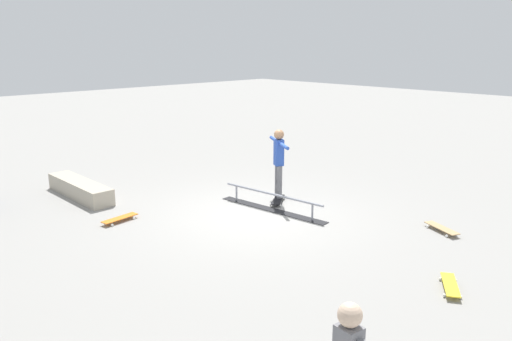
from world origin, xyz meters
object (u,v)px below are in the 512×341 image
(grind_rail, at_px, (272,203))
(skateboard_main, at_px, (278,200))
(skate_ledge, at_px, (80,189))
(skater_main, at_px, (279,160))
(loose_skateboard_yellow, at_px, (450,285))
(loose_skateboard_orange, at_px, (120,218))
(loose_skateboard_natural, at_px, (442,228))

(grind_rail, xyz_separation_m, skateboard_main, (0.27, -0.47, -0.10))
(skate_ledge, xyz_separation_m, skater_main, (-3.54, -3.22, 0.79))
(grind_rail, bearing_deg, skater_main, -63.47)
(grind_rail, relative_size, skateboard_main, 3.64)
(grind_rail, xyz_separation_m, loose_skateboard_yellow, (-4.46, 0.73, -0.10))
(skate_ledge, bearing_deg, skater_main, -137.71)
(skate_ledge, height_order, loose_skateboard_orange, skate_ledge)
(grind_rail, relative_size, loose_skateboard_orange, 3.46)
(loose_skateboard_natural, distance_m, loose_skateboard_orange, 6.53)
(skate_ledge, xyz_separation_m, loose_skateboard_yellow, (-8.39, -1.88, -0.12))
(grind_rail, distance_m, loose_skateboard_yellow, 4.52)
(skater_main, bearing_deg, loose_skateboard_yellow, 15.05)
(skateboard_main, relative_size, loose_skateboard_yellow, 0.99)
(skate_ledge, relative_size, skater_main, 1.46)
(skater_main, bearing_deg, skate_ledge, -107.18)
(loose_skateboard_yellow, relative_size, loose_skateboard_orange, 0.96)
(loose_skateboard_natural, distance_m, loose_skateboard_yellow, 2.50)
(grind_rail, height_order, loose_skateboard_orange, grind_rail)
(loose_skateboard_orange, bearing_deg, loose_skateboard_natural, -55.99)
(loose_skateboard_yellow, bearing_deg, skater_main, 42.03)
(grind_rail, distance_m, loose_skateboard_orange, 3.28)
(loose_skateboard_orange, bearing_deg, skater_main, -27.58)
(skater_main, height_order, loose_skateboard_orange, skater_main)
(skate_ledge, bearing_deg, grind_rail, -146.46)
(skater_main, bearing_deg, grind_rail, -26.84)
(loose_skateboard_natural, bearing_deg, skater_main, 35.55)
(skater_main, relative_size, loose_skateboard_orange, 2.08)
(skate_ledge, bearing_deg, skateboard_main, -139.99)
(skate_ledge, relative_size, skateboard_main, 3.18)
(skater_main, height_order, loose_skateboard_yellow, skater_main)
(skate_ledge, xyz_separation_m, skateboard_main, (-3.66, -3.08, -0.12))
(grind_rail, distance_m, skateboard_main, 0.55)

